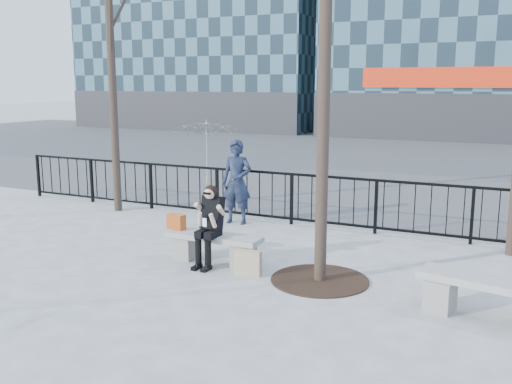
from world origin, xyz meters
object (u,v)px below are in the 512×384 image
at_px(bench_main, 214,245).
at_px(bench_second, 489,294).
at_px(standing_man, 237,182).
at_px(seated_woman, 209,226).

distance_m(bench_main, bench_second, 4.33).
bearing_deg(bench_main, standing_man, 108.96).
height_order(bench_second, seated_woman, seated_woman).
relative_size(bench_main, standing_man, 0.92).
bearing_deg(seated_woman, standing_man, 107.93).
bearing_deg(bench_second, bench_main, -176.04).
bearing_deg(seated_woman, bench_second, -4.65).
xyz_separation_m(bench_main, bench_second, (4.30, -0.51, 0.02)).
xyz_separation_m(bench_second, standing_man, (-5.19, 3.10, 0.57)).
bearing_deg(standing_man, bench_second, -37.34).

